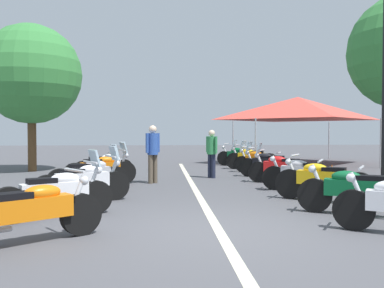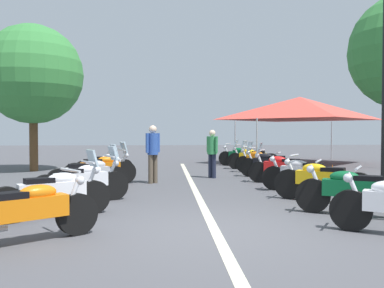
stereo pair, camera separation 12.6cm
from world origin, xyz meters
The scene contains 21 objects.
ground_plane centered at (0.00, 0.00, 0.00)m, with size 80.00×80.00×0.00m, color #4C4C51.
lane_centre_stripe centered at (4.08, 0.00, 0.00)m, with size 18.20×0.16×0.01m, color beige.
motorcycle_left_row_0 centered at (-0.55, 2.66, 0.45)m, with size 1.41×1.78×0.99m.
motorcycle_left_row_1 centered at (1.12, 2.73, 0.46)m, with size 1.23×1.90×1.20m.
motorcycle_left_row_2 centered at (2.70, 2.55, 0.47)m, with size 1.13×1.94×1.21m.
motorcycle_left_row_3 centered at (4.04, 2.66, 0.47)m, with size 1.03×1.91×1.22m.
motorcycle_left_row_4 centered at (5.66, 2.61, 0.47)m, with size 1.04×1.99×1.22m.
motorcycle_left_row_5 centered at (7.11, 2.72, 0.46)m, with size 1.16×1.80×1.20m.
motorcycle_right_row_1 centered at (0.99, -2.66, 0.46)m, with size 1.14×1.94×1.00m.
motorcycle_right_row_2 centered at (2.50, -2.64, 0.47)m, with size 1.32×1.86×1.02m.
motorcycle_right_row_3 centered at (3.99, -2.75, 0.45)m, with size 1.12×2.01×1.00m.
motorcycle_right_row_4 centered at (5.62, -2.67, 0.46)m, with size 1.10×1.95×1.21m.
motorcycle_right_row_5 centered at (7.15, -2.68, 0.47)m, with size 1.24×1.88×1.21m.
motorcycle_right_row_6 centered at (8.68, -2.72, 0.46)m, with size 1.24×1.74×1.20m.
motorcycle_right_row_7 centered at (10.10, -2.72, 0.48)m, with size 1.00×2.00×1.22m.
motorcycle_right_row_8 centered at (11.71, -2.58, 0.46)m, with size 1.22×1.95×1.01m.
traffic_cone_0 centered at (4.95, -3.90, 0.29)m, with size 0.36×0.36×0.61m.
bystander_1 centered at (5.94, 1.15, 1.01)m, with size 0.39×0.41×1.72m.
bystander_2 centered at (7.21, -0.77, 0.93)m, with size 0.46×0.33×1.59m.
roadside_tree_0 centered at (9.96, 5.88, 3.73)m, with size 3.81×3.81×5.64m.
event_tent centered at (13.07, -5.65, 2.65)m, with size 5.95×5.95×3.20m.
Camera 1 is at (-6.24, 0.88, 1.54)m, focal length 38.35 mm.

